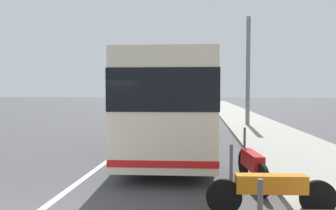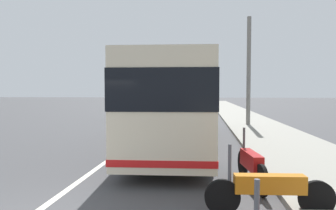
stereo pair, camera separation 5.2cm
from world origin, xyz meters
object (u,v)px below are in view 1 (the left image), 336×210
(car_far_distant, at_px, (136,110))
(car_ahead_same_lane, at_px, (167,101))
(motorcycle_nearest_curb, at_px, (270,189))
(car_behind_bus, at_px, (156,106))
(utility_pole, at_px, (248,72))
(coach_bus, at_px, (173,101))
(motorcycle_by_tree, at_px, (252,164))

(car_far_distant, relative_size, car_ahead_same_lane, 1.03)
(motorcycle_nearest_curb, xyz_separation_m, car_behind_bus, (25.17, 5.89, 0.20))
(car_far_distant, relative_size, utility_pole, 0.68)
(coach_bus, bearing_deg, motorcycle_by_tree, -157.68)
(motorcycle_nearest_curb, height_order, car_behind_bus, car_behind_bus)
(utility_pole, bearing_deg, coach_bus, 150.82)
(motorcycle_by_tree, bearing_deg, motorcycle_nearest_curb, 173.08)
(coach_bus, relative_size, utility_pole, 1.64)
(motorcycle_nearest_curb, height_order, car_ahead_same_lane, car_ahead_same_lane)
(motorcycle_by_tree, height_order, utility_pole, utility_pole)
(motorcycle_by_tree, bearing_deg, coach_bus, 17.19)
(motorcycle_nearest_curb, relative_size, motorcycle_by_tree, 1.07)
(coach_bus, xyz_separation_m, car_ahead_same_lane, (35.24, 4.34, -1.11))
(car_far_distant, bearing_deg, motorcycle_by_tree, 21.91)
(motorcycle_by_tree, bearing_deg, utility_pole, -16.10)
(car_ahead_same_lane, relative_size, car_behind_bus, 1.00)
(coach_bus, height_order, car_behind_bus, coach_bus)
(motorcycle_by_tree, relative_size, car_ahead_same_lane, 0.47)
(car_behind_bus, bearing_deg, car_far_distant, -1.39)
(car_ahead_same_lane, bearing_deg, car_far_distant, -2.57)
(motorcycle_nearest_curb, xyz_separation_m, car_ahead_same_lane, (41.88, 6.68, 0.25))
(coach_bus, relative_size, car_behind_bus, 2.47)
(motorcycle_by_tree, distance_m, car_behind_bus, 24.16)
(motorcycle_nearest_curb, bearing_deg, car_behind_bus, -80.79)
(car_behind_bus, bearing_deg, motorcycle_by_tree, 15.46)
(car_far_distant, xyz_separation_m, car_ahead_same_lane, (24.40, 0.41, -0.01))
(motorcycle_by_tree, distance_m, car_ahead_same_lane, 40.70)
(car_far_distant, distance_m, car_ahead_same_lane, 24.40)
(coach_bus, height_order, car_ahead_same_lane, coach_bus)
(motorcycle_by_tree, height_order, car_far_distant, car_far_distant)
(car_far_distant, height_order, utility_pole, utility_pole)
(car_far_distant, bearing_deg, car_ahead_same_lane, -178.72)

